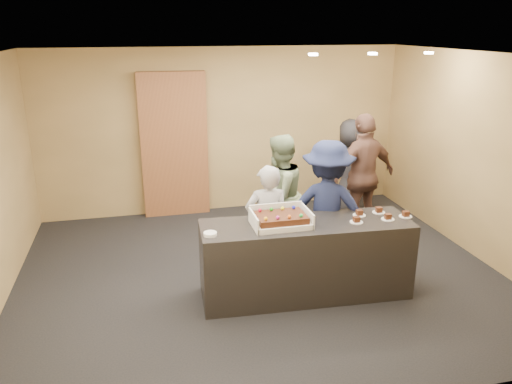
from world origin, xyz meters
TOP-DOWN VIEW (x-y plane):
  - room at (0.00, 0.00)m, footprint 6.04×6.00m
  - serving_counter at (0.39, -0.62)m, footprint 2.43×0.83m
  - storage_cabinet at (-0.83, 2.41)m, footprint 1.06×0.15m
  - cake_box at (0.09, -0.59)m, footprint 0.64×0.44m
  - sheet_cake at (0.09, -0.62)m, footprint 0.55×0.38m
  - plate_stack at (-0.72, -0.71)m, footprint 0.14×0.14m
  - slice_a at (0.94, -0.73)m, footprint 0.15×0.15m
  - slice_b at (1.07, -0.54)m, footprint 0.15×0.15m
  - slice_c at (1.33, -0.73)m, footprint 0.15×0.15m
  - slice_d at (1.33, -0.51)m, footprint 0.15×0.15m
  - slice_e at (1.57, -0.70)m, footprint 0.15×0.15m
  - person_server_grey at (0.05, -0.17)m, footprint 0.55×0.37m
  - person_sage_man at (0.40, 0.55)m, footprint 1.03×0.99m
  - person_navy_man at (0.82, -0.13)m, footprint 1.27×1.02m
  - person_brown_extra at (1.77, 0.87)m, footprint 1.16×0.71m
  - person_dark_suit at (1.92, 1.66)m, footprint 0.79×0.52m
  - ceiling_spotlights at (1.60, 0.50)m, footprint 1.72×0.12m

SIDE VIEW (x-z plane):
  - serving_counter at x=0.39m, z-range 0.00..0.90m
  - person_server_grey at x=0.05m, z-range 0.00..1.48m
  - person_dark_suit at x=1.92m, z-range 0.00..1.62m
  - person_sage_man at x=0.40m, z-range 0.00..1.67m
  - person_navy_man at x=0.82m, z-range 0.00..1.72m
  - plate_stack at x=-0.72m, z-range 0.90..0.94m
  - person_brown_extra at x=1.77m, z-range 0.00..1.84m
  - slice_a at x=0.94m, z-range 0.89..0.96m
  - slice_b at x=1.07m, z-range 0.89..0.96m
  - slice_c at x=1.33m, z-range 0.89..0.96m
  - slice_d at x=1.33m, z-range 0.89..0.96m
  - slice_e at x=1.57m, z-range 0.89..0.96m
  - cake_box at x=0.09m, z-range 0.85..1.04m
  - sheet_cake at x=0.09m, z-range 0.94..1.05m
  - storage_cabinet at x=-0.83m, z-range 0.00..2.34m
  - room at x=0.00m, z-range 0.00..2.70m
  - ceiling_spotlights at x=1.60m, z-range 2.66..2.69m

